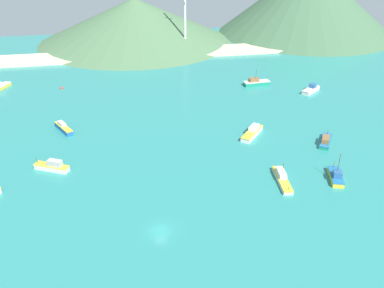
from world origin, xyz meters
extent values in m
cube|color=teal|center=(0.00, 30.00, -0.25)|extent=(260.00, 280.00, 0.50)
cube|color=silver|center=(29.40, 11.84, 0.39)|extent=(3.33, 10.79, 0.77)
cube|color=gold|center=(29.40, 11.84, 0.87)|extent=(3.40, 11.01, 0.20)
cube|color=silver|center=(29.55, 13.16, 1.56)|extent=(2.06, 4.21, 1.18)
cylinder|color=#4C3823|center=(28.86, 7.10, 1.32)|extent=(0.17, 0.49, 1.06)
cylinder|color=#4C3823|center=(29.46, 12.35, 3.45)|extent=(0.11, 0.11, 2.58)
cube|color=#198466|center=(44.08, 74.38, 0.65)|extent=(9.63, 3.58, 1.30)
cube|color=white|center=(44.08, 74.38, 1.40)|extent=(9.82, 3.65, 0.20)
cube|color=brown|center=(42.90, 74.30, 2.14)|extent=(3.67, 2.43, 1.28)
cylinder|color=#4C3823|center=(48.32, 74.68, 2.21)|extent=(0.74, 0.17, 1.75)
cylinder|color=#4C3823|center=(43.60, 74.35, 4.42)|extent=(0.14, 0.14, 3.28)
cube|color=gold|center=(41.94, 10.65, 0.55)|extent=(4.69, 7.98, 1.11)
cube|color=#1E669E|center=(41.94, 10.65, 1.21)|extent=(4.78, 8.14, 0.20)
cube|color=#28568C|center=(41.64, 9.75, 2.03)|extent=(2.40, 2.53, 1.44)
cylinder|color=#4C3823|center=(42.99, 13.90, 1.89)|extent=(0.31, 0.65, 1.50)
cylinder|color=#4C3823|center=(41.77, 10.14, 4.94)|extent=(0.12, 0.12, 4.38)
cube|color=silver|center=(-23.10, 26.79, 0.58)|extent=(8.55, 5.70, 1.17)
cube|color=gold|center=(-23.10, 26.79, 1.27)|extent=(8.72, 5.81, 0.20)
cube|color=#B2ADA3|center=(-22.15, 26.31, 2.11)|extent=(3.78, 2.95, 1.48)
cylinder|color=#4C3823|center=(-26.53, 28.51, 1.98)|extent=(0.65, 0.41, 1.57)
cube|color=#1E5BA8|center=(-22.19, 48.11, 0.65)|extent=(5.70, 8.56, 1.29)
cube|color=gold|center=(-22.19, 48.11, 1.39)|extent=(5.81, 8.73, 0.20)
cube|color=beige|center=(-22.70, 49.07, 1.91)|extent=(2.80, 3.64, 0.83)
cube|color=#198466|center=(47.97, 27.60, 0.42)|extent=(6.76, 8.62, 0.84)
cube|color=#1E669E|center=(47.97, 27.60, 0.94)|extent=(6.90, 8.79, 0.20)
cube|color=brown|center=(47.38, 26.69, 1.69)|extent=(3.57, 4.13, 1.29)
cylinder|color=#4C3823|center=(50.10, 30.88, 1.44)|extent=(0.38, 0.50, 1.15)
cube|color=silver|center=(60.59, 64.11, 0.61)|extent=(8.23, 7.33, 1.22)
cube|color=white|center=(60.59, 64.11, 1.32)|extent=(8.40, 7.48, 0.20)
cube|color=#28568C|center=(61.42, 64.77, 2.12)|extent=(2.92, 2.90, 1.40)
cylinder|color=#4C3823|center=(57.64, 61.75, 2.08)|extent=(0.62, 0.53, 1.65)
cube|color=silver|center=(29.74, 35.35, 0.61)|extent=(8.43, 9.36, 1.22)
cube|color=gold|center=(29.74, 35.35, 1.32)|extent=(8.59, 9.55, 0.20)
cube|color=silver|center=(30.55, 36.31, 2.00)|extent=(3.96, 4.21, 1.17)
cylinder|color=#4C3823|center=(26.83, 31.87, 2.07)|extent=(0.54, 0.61, 1.64)
cube|color=gold|center=(-47.36, 88.31, 0.48)|extent=(5.28, 7.48, 0.96)
cube|color=white|center=(-47.36, 88.31, 1.06)|extent=(5.39, 7.63, 0.20)
cube|color=silver|center=(-47.73, 87.51, 1.68)|extent=(2.71, 2.93, 1.04)
sphere|color=red|center=(-26.20, 83.57, 0.19)|extent=(1.08, 1.08, 1.08)
cube|color=beige|center=(0.00, 120.67, 0.60)|extent=(247.00, 15.76, 1.20)
cone|color=#476B47|center=(4.45, 147.31, 10.51)|extent=(96.01, 96.01, 21.03)
cylinder|color=silver|center=(25.55, 122.30, 18.08)|extent=(1.07, 1.07, 36.17)
cylinder|color=silver|center=(25.55, 122.30, 22.42)|extent=(0.54, 2.89, 0.54)
camera|label=1|loc=(-5.09, -61.15, 51.88)|focal=38.08mm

